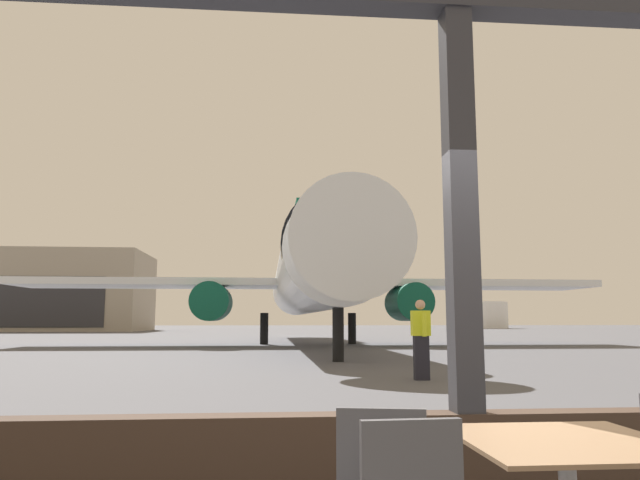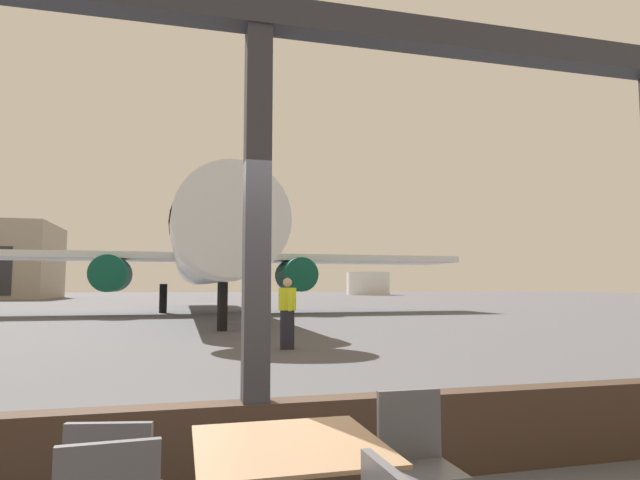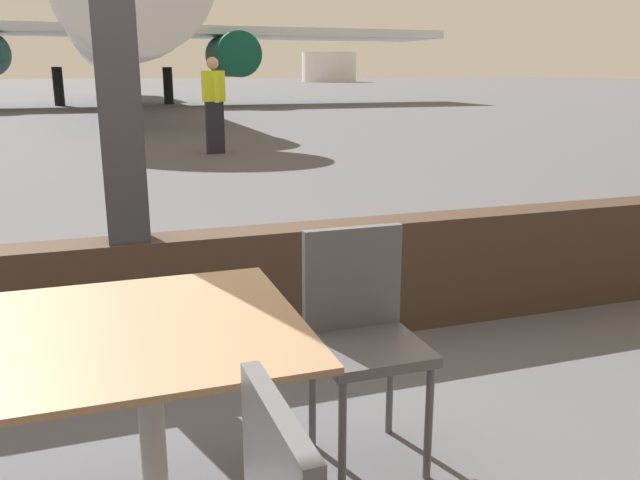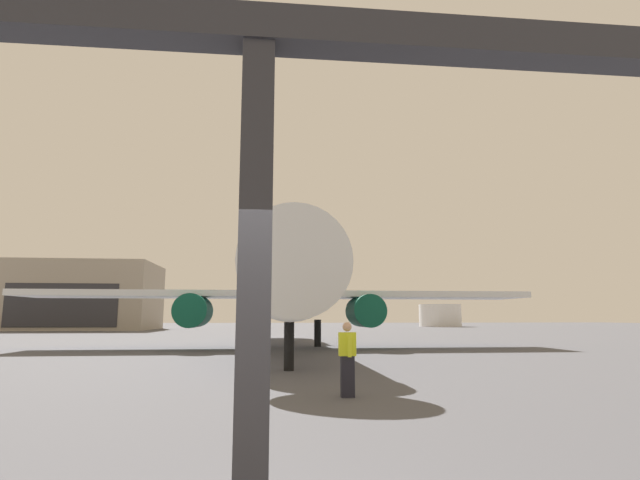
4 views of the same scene
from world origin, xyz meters
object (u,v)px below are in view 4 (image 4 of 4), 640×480
(ground_crew_worker, at_px, (347,358))
(distant_hangar, at_px, (82,296))
(airplane, at_px, (281,290))
(fuel_storage_tank, at_px, (440,315))

(ground_crew_worker, height_order, distant_hangar, distant_hangar)
(airplane, xyz_separation_m, distant_hangar, (-27.83, 45.48, 1.32))
(ground_crew_worker, distance_m, fuel_storage_tank, 86.41)
(fuel_storage_tank, bearing_deg, distant_hangar, -164.21)
(airplane, distance_m, distant_hangar, 53.33)
(airplane, distance_m, fuel_storage_tank, 70.21)
(airplane, bearing_deg, fuel_storage_tank, 62.78)
(airplane, height_order, distant_hangar, airplane)
(airplane, height_order, ground_crew_worker, airplane)
(ground_crew_worker, height_order, fuel_storage_tank, fuel_storage_tank)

